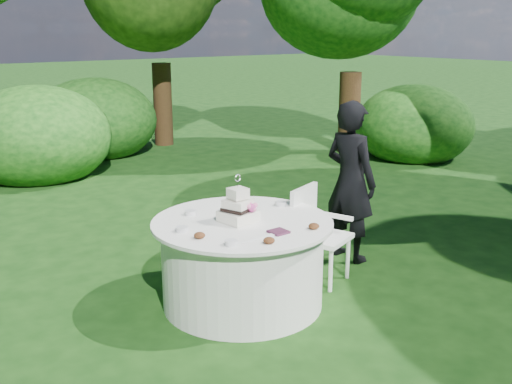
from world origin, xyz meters
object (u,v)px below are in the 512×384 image
table (242,262)px  chair (315,228)px  guest (350,182)px  cake (238,209)px  napkins (279,232)px

table → chair: chair is taller
guest → cake: size_ratio=4.05×
napkins → chair: size_ratio=0.15×
table → guest: bearing=7.1°
cake → table: bearing=-2.7°
table → cake: size_ratio=3.78×
table → cake: bearing=177.3°
napkins → chair: 0.97m
cake → chair: size_ratio=0.45×
guest → table: guest is taller
napkins → cake: (-0.08, 0.43, 0.10)m
napkins → chair: (0.83, 0.44, -0.26)m
guest → table: 1.61m
napkins → table: 0.58m
napkins → table: napkins is taller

